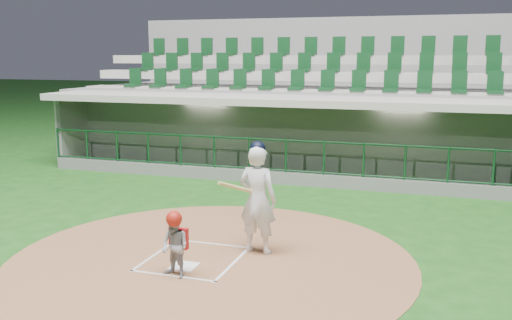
% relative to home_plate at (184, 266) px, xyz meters
% --- Properties ---
extents(ground, '(120.00, 120.00, 0.00)m').
position_rel_home_plate_xyz_m(ground, '(0.00, 0.70, -0.02)').
color(ground, '#174914').
rests_on(ground, ground).
extents(dirt_circle, '(7.20, 7.20, 0.01)m').
position_rel_home_plate_xyz_m(dirt_circle, '(0.30, 0.50, -0.02)').
color(dirt_circle, brown).
rests_on(dirt_circle, ground).
extents(home_plate, '(0.43, 0.43, 0.02)m').
position_rel_home_plate_xyz_m(home_plate, '(0.00, 0.00, 0.00)').
color(home_plate, white).
rests_on(home_plate, dirt_circle).
extents(batter_box_chalk, '(1.55, 1.80, 0.01)m').
position_rel_home_plate_xyz_m(batter_box_chalk, '(0.00, 0.40, -0.00)').
color(batter_box_chalk, silver).
rests_on(batter_box_chalk, ground).
extents(dugout_structure, '(16.40, 3.70, 3.00)m').
position_rel_home_plate_xyz_m(dugout_structure, '(0.11, 8.53, 0.93)').
color(dugout_structure, gray).
rests_on(dugout_structure, ground).
extents(seating_deck, '(17.00, 6.72, 5.15)m').
position_rel_home_plate_xyz_m(seating_deck, '(0.00, 11.61, 1.40)').
color(seating_deck, gray).
rests_on(seating_deck, ground).
extents(batter, '(0.93, 0.93, 2.06)m').
position_rel_home_plate_xyz_m(batter, '(0.97, 1.09, 1.01)').
color(batter, silver).
rests_on(batter, dirt_circle).
extents(catcher, '(0.60, 0.54, 1.11)m').
position_rel_home_plate_xyz_m(catcher, '(0.06, -0.44, 0.54)').
color(catcher, '#97979C').
rests_on(catcher, dirt_circle).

